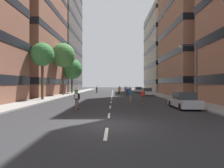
{
  "coord_description": "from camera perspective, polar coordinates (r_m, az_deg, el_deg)",
  "views": [
    {
      "loc": [
        0.36,
        -10.63,
        2.29
      ],
      "look_at": [
        0.0,
        25.7,
        2.31
      ],
      "focal_mm": 29.94,
      "sensor_mm": 36.0,
      "label": 1
    }
  ],
  "objects": [
    {
      "name": "skater_7",
      "position": [
        51.25,
        2.43,
        -1.48
      ],
      "size": [
        0.55,
        0.91,
        1.78
      ],
      "color": "brown",
      "rests_on": "ground_plane"
    },
    {
      "name": "parked_car_mid",
      "position": [
        18.95,
        21.08,
        -4.84
      ],
      "size": [
        1.82,
        4.4,
        1.52
      ],
      "color": "#B2B7BF",
      "rests_on": "ground_plane"
    },
    {
      "name": "skater_8",
      "position": [
        42.07,
        2.12,
        -1.8
      ],
      "size": [
        0.53,
        0.9,
        1.78
      ],
      "color": "brown",
      "rests_on": "ground_plane"
    },
    {
      "name": "street_tree_mid",
      "position": [
        38.75,
        -14.69,
        8.44
      ],
      "size": [
        4.74,
        4.74,
        10.26
      ],
      "color": "#4C3823",
      "rests_on": "sidewalk_left"
    },
    {
      "name": "building_left_mid",
      "position": [
        44.06,
        -24.71,
        18.85
      ],
      "size": [
        12.44,
        17.97,
        32.91
      ],
      "color": "brown",
      "rests_on": "ground_plane"
    },
    {
      "name": "skater_5",
      "position": [
        17.25,
        -10.69,
        -4.26
      ],
      "size": [
        0.55,
        0.91,
        1.78
      ],
      "color": "brown",
      "rests_on": "ground_plane"
    },
    {
      "name": "streetlamp_right",
      "position": [
        22.31,
        23.59,
        4.73
      ],
      "size": [
        2.13,
        0.3,
        6.5
      ],
      "color": "#3F3F44",
      "rests_on": "sidewalk_right"
    },
    {
      "name": "building_right_far",
      "position": [
        61.52,
        16.92,
        9.44
      ],
      "size": [
        12.44,
        19.77,
        24.63
      ],
      "color": "#BCB29E",
      "rests_on": "ground_plane"
    },
    {
      "name": "skater_9",
      "position": [
        29.83,
        -10.94,
        -2.53
      ],
      "size": [
        0.54,
        0.91,
        1.78
      ],
      "color": "brown",
      "rests_on": "ground_plane"
    },
    {
      "name": "skater_6",
      "position": [
        22.45,
        9.37,
        -3.36
      ],
      "size": [
        0.55,
        0.91,
        1.78
      ],
      "color": "brown",
      "rests_on": "ground_plane"
    },
    {
      "name": "street_tree_far",
      "position": [
        28.36,
        -20.5,
        8.31
      ],
      "size": [
        3.28,
        3.28,
        7.97
      ],
      "color": "#4C3823",
      "rests_on": "sidewalk_left"
    },
    {
      "name": "skater_2",
      "position": [
        36.03,
        4.62,
        -2.05
      ],
      "size": [
        0.54,
        0.91,
        1.78
      ],
      "color": "brown",
      "rests_on": "ground_plane"
    },
    {
      "name": "building_right_mid",
      "position": [
        44.14,
        24.94,
        20.29
      ],
      "size": [
        12.44,
        16.64,
        35.04
      ],
      "color": "#9E6B51",
      "rests_on": "ground_plane"
    },
    {
      "name": "parked_car_far",
      "position": [
        51.03,
        8.02,
        -1.81
      ],
      "size": [
        1.82,
        4.4,
        1.52
      ],
      "color": "#B2B7BF",
      "rests_on": "ground_plane"
    },
    {
      "name": "parked_car_near",
      "position": [
        37.92,
        10.62,
        -2.43
      ],
      "size": [
        1.82,
        4.4,
        1.52
      ],
      "color": "silver",
      "rests_on": "ground_plane"
    },
    {
      "name": "sidewalk_right",
      "position": [
        46.75,
        12.14,
        -2.74
      ],
      "size": [
        3.11,
        85.83,
        0.14
      ],
      "primitive_type": "cube",
      "color": "gray",
      "rests_on": "ground_plane"
    },
    {
      "name": "building_left_far",
      "position": [
        62.64,
        -16.44,
        13.59
      ],
      "size": [
        12.44,
        21.04,
        33.89
      ],
      "color": "#4C4744",
      "rests_on": "ground_plane"
    },
    {
      "name": "sidewalk_left",
      "position": [
        46.9,
        -11.87,
        -2.74
      ],
      "size": [
        3.11,
        85.83,
        0.14
      ],
      "primitive_type": "cube",
      "color": "gray",
      "rests_on": "ground_plane"
    },
    {
      "name": "skater_4",
      "position": [
        49.09,
        4.08,
        -1.55
      ],
      "size": [
        0.55,
        0.92,
        1.78
      ],
      "color": "brown",
      "rests_on": "ground_plane"
    },
    {
      "name": "lane_markings",
      "position": [
        43.69,
        0.09,
        -3.02
      ],
      "size": [
        0.16,
        72.2,
        0.01
      ],
      "color": "silver",
      "rests_on": "ground_plane"
    },
    {
      "name": "skater_1",
      "position": [
        49.55,
        -4.68,
        -1.5
      ],
      "size": [
        0.56,
        0.92,
        1.78
      ],
      "color": "brown",
      "rests_on": "ground_plane"
    },
    {
      "name": "skater_3",
      "position": [
        24.49,
        5.71,
        -3.01
      ],
      "size": [
        0.55,
        0.92,
        1.78
      ],
      "color": "brown",
      "rests_on": "ground_plane"
    },
    {
      "name": "skater_0",
      "position": [
        37.9,
        5.42,
        -1.95
      ],
      "size": [
        0.56,
        0.92,
        1.78
      ],
      "color": "brown",
      "rests_on": "ground_plane"
    },
    {
      "name": "ground_plane",
      "position": [
        41.91,
        0.07,
        -3.16
      ],
      "size": [
        187.27,
        187.27,
        0.0
      ],
      "primitive_type": "plane",
      "color": "#28282B"
    },
    {
      "name": "street_tree_near",
      "position": [
        46.05,
        -12.13,
        4.44
      ],
      "size": [
        4.92,
        4.92,
        8.21
      ],
      "color": "#4C3823",
      "rests_on": "sidewalk_left"
    }
  ]
}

